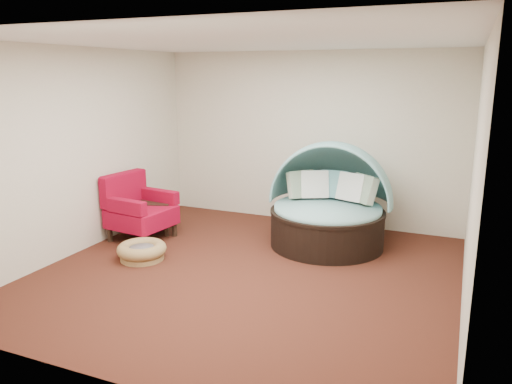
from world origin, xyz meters
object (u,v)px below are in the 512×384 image
at_px(pet_basket, 142,251).
at_px(side_table, 156,211).
at_px(canopy_daybed, 329,198).
at_px(red_armchair, 138,209).

bearing_deg(pet_basket, side_table, 114.66).
height_order(canopy_daybed, pet_basket, canopy_daybed).
height_order(pet_basket, red_armchair, red_armchair).
xyz_separation_m(canopy_daybed, pet_basket, (-2.13, -1.61, -0.58)).
relative_size(canopy_daybed, pet_basket, 2.62).
xyz_separation_m(pet_basket, side_table, (-0.50, 1.09, 0.21)).
bearing_deg(canopy_daybed, side_table, -172.41).
xyz_separation_m(pet_basket, red_armchair, (-0.57, 0.73, 0.34)).
xyz_separation_m(canopy_daybed, side_table, (-2.64, -0.52, -0.36)).
bearing_deg(pet_basket, canopy_daybed, 37.05).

